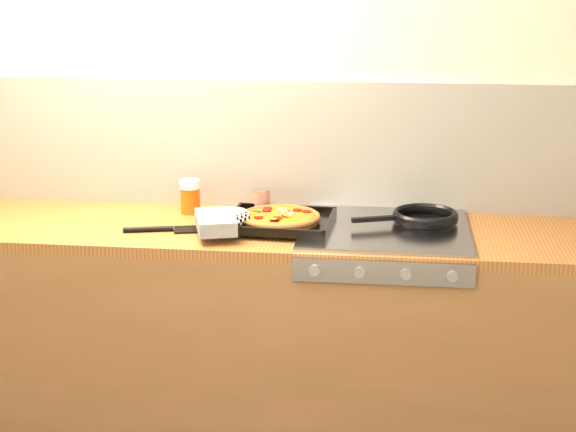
# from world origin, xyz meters

# --- Properties ---
(room_shell) EXTENTS (3.20, 3.20, 3.20)m
(room_shell) POSITION_xyz_m (0.00, 1.39, 1.15)
(room_shell) COLOR white
(room_shell) RESTS_ON ground
(counter_run) EXTENTS (3.20, 0.62, 0.90)m
(counter_run) POSITION_xyz_m (0.00, 1.10, 0.45)
(counter_run) COLOR brown
(counter_run) RESTS_ON ground
(stovetop) EXTENTS (0.60, 0.56, 0.02)m
(stovetop) POSITION_xyz_m (0.45, 1.10, 0.91)
(stovetop) COLOR #929397
(stovetop) RESTS_ON counter_run
(pizza_on_tray) EXTENTS (0.50, 0.42, 0.06)m
(pizza_on_tray) POSITION_xyz_m (0.01, 1.06, 0.94)
(pizza_on_tray) COLOR black
(pizza_on_tray) RESTS_ON stovetop
(frying_pan) EXTENTS (0.42, 0.31, 0.04)m
(frying_pan) POSITION_xyz_m (0.59, 1.16, 0.94)
(frying_pan) COLOR black
(frying_pan) RESTS_ON stovetop
(tomato_can) EXTENTS (0.07, 0.07, 0.10)m
(tomato_can) POSITION_xyz_m (-0.03, 1.27, 0.95)
(tomato_can) COLOR maroon
(tomato_can) RESTS_ON counter_run
(juice_glass) EXTENTS (0.10, 0.10, 0.13)m
(juice_glass) POSITION_xyz_m (-0.30, 1.25, 0.97)
(juice_glass) COLOR #DE4C0D
(juice_glass) RESTS_ON counter_run
(wooden_spoon) EXTENTS (0.30, 0.04, 0.02)m
(wooden_spoon) POSITION_xyz_m (0.05, 1.29, 0.91)
(wooden_spoon) COLOR #9F6943
(wooden_spoon) RESTS_ON counter_run
(black_spatula) EXTENTS (0.29, 0.12, 0.02)m
(black_spatula) POSITION_xyz_m (-0.34, 1.00, 0.91)
(black_spatula) COLOR black
(black_spatula) RESTS_ON counter_run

